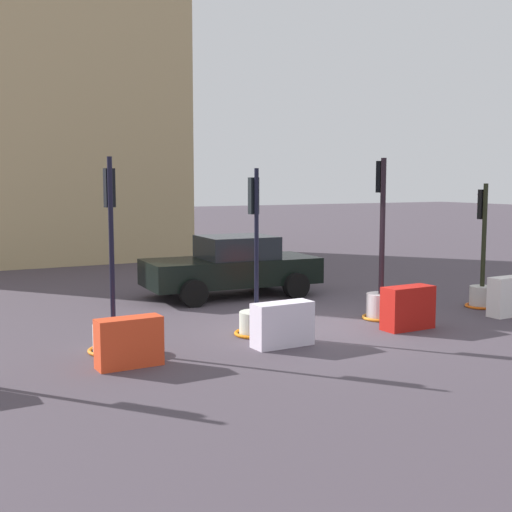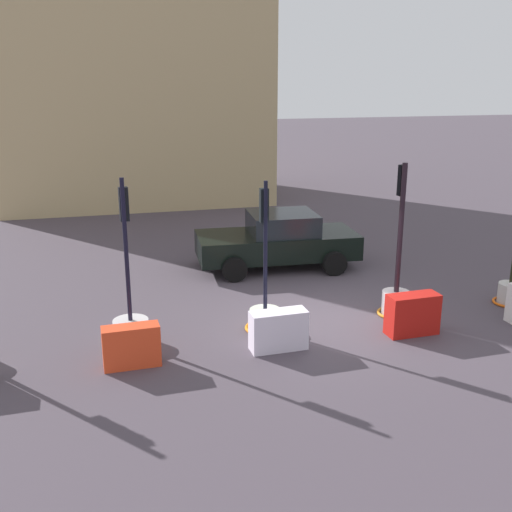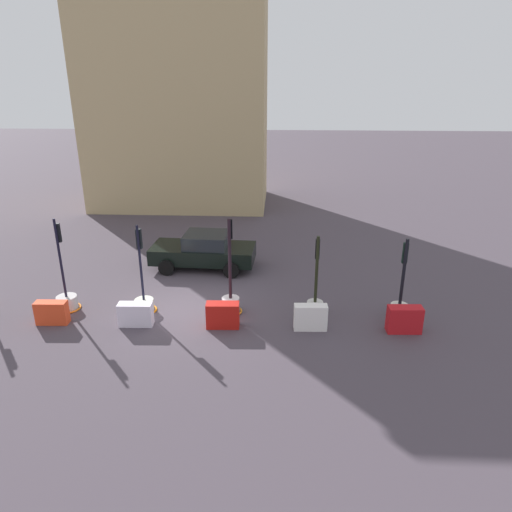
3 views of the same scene
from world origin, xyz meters
The scene contains 10 objects.
ground_plane centered at (0.00, 0.00, 0.00)m, with size 120.00×120.00×0.00m, color #473E47.
traffic_light_1 centered at (-4.33, -0.09, 0.46)m, with size 0.91×0.91×3.39m.
traffic_light_2 centered at (-1.52, -0.11, 0.48)m, with size 0.87×0.87×3.21m.
traffic_light_3 centered at (1.57, -0.04, 0.60)m, with size 0.81×0.81×3.45m.
traffic_light_4 centered at (4.53, -0.08, 0.52)m, with size 0.77×0.77×2.91m.
construction_barrier_1 centered at (-4.38, -1.15, 0.40)m, with size 1.07×0.42×0.80m.
construction_barrier_2 centered at (-1.52, -1.13, 0.40)m, with size 1.14×0.47×0.80m.
construction_barrier_3 centered at (1.41, -1.10, 0.43)m, with size 1.11×0.49×0.87m.
car_black_sedan centered at (0.00, 4.06, 0.77)m, with size 4.53×2.43×1.56m.
building_main_facade centered at (-3.09, 15.28, 7.16)m, with size 11.21×6.71×14.29m.
Camera 2 is at (-4.74, -11.84, 5.28)m, focal length 43.04 mm.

